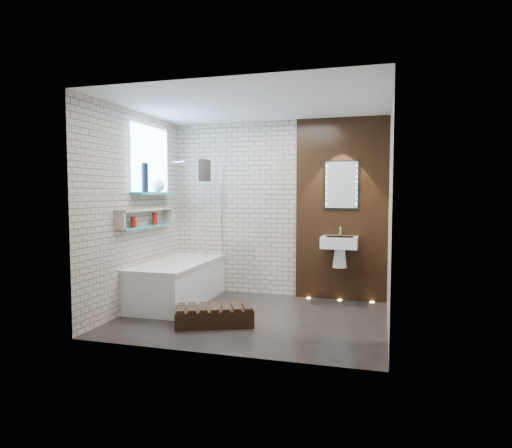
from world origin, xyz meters
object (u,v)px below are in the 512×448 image
(bath_screen, at_px, (213,211))
(washbasin, at_px, (340,247))
(led_mirror, at_px, (341,185))
(bathtub, at_px, (178,282))
(walnut_step, at_px, (214,317))

(bath_screen, distance_m, washbasin, 1.89)
(bath_screen, distance_m, led_mirror, 1.89)
(bathtub, height_order, washbasin, washbasin)
(washbasin, xyz_separation_m, walnut_step, (-1.30, -1.49, -0.69))
(bathtub, xyz_separation_m, washbasin, (2.17, 0.62, 0.50))
(bath_screen, distance_m, walnut_step, 1.84)
(bath_screen, bearing_deg, washbasin, 5.78)
(led_mirror, distance_m, walnut_step, 2.61)
(washbasin, bearing_deg, bathtub, -163.99)
(washbasin, height_order, walnut_step, washbasin)
(bathtub, distance_m, walnut_step, 1.25)
(washbasin, relative_size, walnut_step, 0.65)
(bath_screen, relative_size, walnut_step, 1.57)
(walnut_step, bearing_deg, bath_screen, 111.90)
(washbasin, distance_m, walnut_step, 2.09)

